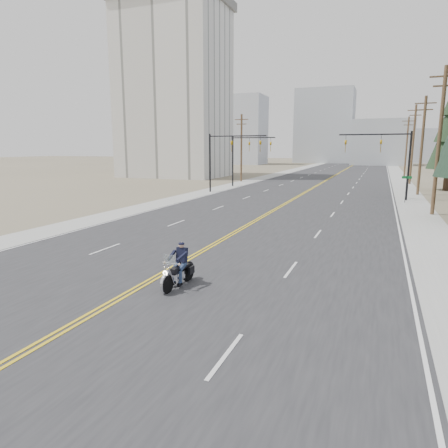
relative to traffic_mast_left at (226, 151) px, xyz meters
name	(u,v)px	position (x,y,z in m)	size (l,w,h in m)	color
ground_plane	(145,284)	(8.98, -32.00, -4.94)	(400.00, 400.00, 0.00)	#776D56
road	(336,175)	(8.98, 38.00, -4.93)	(20.00, 200.00, 0.01)	#303033
sidewalk_left	(280,174)	(-2.52, 38.00, -4.93)	(3.00, 200.00, 0.01)	#A5A5A0
sidewalk_right	(398,176)	(20.48, 38.00, -4.93)	(3.00, 200.00, 0.01)	#A5A5A0
traffic_mast_left	(226,151)	(0.00, 0.00, 0.00)	(7.10, 0.26, 7.00)	black
traffic_mast_right	(388,152)	(17.95, 0.00, 0.00)	(7.10, 0.26, 7.00)	black
traffic_mast_far	(244,151)	(-0.33, 8.00, -0.06)	(6.10, 0.26, 7.00)	black
street_sign	(406,185)	(19.78, -2.00, -3.13)	(0.90, 0.06, 2.62)	black
utility_pole_b	(439,139)	(21.48, -9.00, 1.05)	(2.20, 0.30, 11.50)	brown
utility_pole_c	(422,144)	(21.48, 6.00, 0.79)	(2.20, 0.30, 11.00)	brown
utility_pole_d	(413,143)	(21.48, 21.00, 1.05)	(2.20, 0.30, 11.50)	brown
utility_pole_e	(407,146)	(21.48, 38.00, 0.79)	(2.20, 0.30, 11.00)	brown
utility_pole_left	(241,147)	(-3.52, 16.00, 0.54)	(2.20, 0.30, 10.50)	brown
apartment_block	(174,94)	(-19.02, 23.00, 10.06)	(18.00, 14.00, 30.00)	silver
haze_bldg_a	(243,130)	(-26.02, 83.00, 6.06)	(14.00, 12.00, 22.00)	#B7BCC6
haze_bldg_b	(382,143)	(16.98, 93.00, 2.06)	(18.00, 14.00, 14.00)	#ADB2B7
haze_bldg_d	(325,127)	(-3.02, 108.00, 8.06)	(20.00, 15.00, 26.00)	#ADB2B7
haze_bldg_e	(433,146)	(33.98, 118.00, 1.06)	(14.00, 14.00, 12.00)	#B7BCC6
haze_bldg_f	(218,141)	(-41.02, 98.00, 3.06)	(12.00, 12.00, 16.00)	#ADB2B7
motorcyclist	(178,265)	(10.34, -31.75, -4.07)	(0.95, 2.21, 1.72)	black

